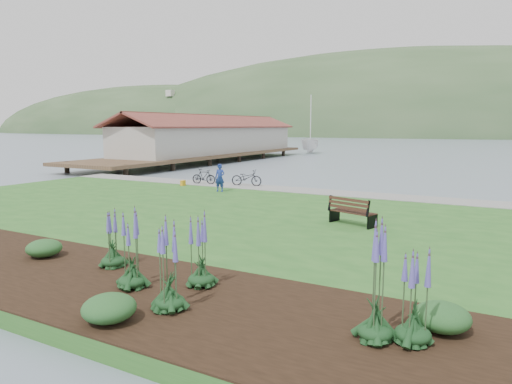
# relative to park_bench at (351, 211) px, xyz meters

# --- Properties ---
(ground) EXTENTS (600.00, 600.00, 0.00)m
(ground) POSITION_rel_park_bench_xyz_m (-5.45, 0.78, -0.94)
(ground) COLOR slate
(ground) RESTS_ON ground
(lawn) EXTENTS (34.00, 20.00, 0.40)m
(lawn) POSITION_rel_park_bench_xyz_m (-5.45, -1.22, -0.74)
(lawn) COLOR #285F21
(lawn) RESTS_ON ground
(shoreline_path) EXTENTS (34.00, 2.20, 0.03)m
(shoreline_path) POSITION_rel_park_bench_xyz_m (-5.45, 7.68, -0.53)
(shoreline_path) COLOR gray
(shoreline_path) RESTS_ON lawn
(garden_bed) EXTENTS (24.00, 4.40, 0.04)m
(garden_bed) POSITION_rel_park_bench_xyz_m (-2.45, -9.02, -0.52)
(garden_bed) COLOR black
(garden_bed) RESTS_ON lawn
(pier_pavilion) EXTENTS (8.00, 36.00, 5.40)m
(pier_pavilion) POSITION_rel_park_bench_xyz_m (-25.45, 28.30, 1.70)
(pier_pavilion) COLOR #4C3826
(pier_pavilion) RESTS_ON ground
(park_bench) EXTENTS (1.89, 1.23, 1.09)m
(park_bench) POSITION_rel_park_bench_xyz_m (0.00, 0.00, 0.00)
(park_bench) COLOR black
(park_bench) RESTS_ON lawn
(person) EXTENTS (0.75, 0.58, 1.85)m
(person) POSITION_rel_park_bench_xyz_m (-9.19, 5.13, 0.38)
(person) COLOR navy
(person) RESTS_ON lawn
(bicycle_a) EXTENTS (1.05, 2.04, 1.02)m
(bicycle_a) POSITION_rel_park_bench_xyz_m (-9.08, 7.98, -0.03)
(bicycle_a) COLOR black
(bicycle_a) RESTS_ON lawn
(bicycle_b) EXTENTS (0.74, 1.65, 0.96)m
(bicycle_b) POSITION_rel_park_bench_xyz_m (-11.94, 7.45, -0.06)
(bicycle_b) COLOR black
(bicycle_b) RESTS_ON lawn
(sailboat) EXTENTS (12.60, 12.74, 27.55)m
(sailboat) POSITION_rel_park_bench_xyz_m (-20.74, 47.61, -0.94)
(sailboat) COLOR silver
(sailboat) RESTS_ON ground
(pannier) EXTENTS (0.22, 0.33, 0.33)m
(pannier) POSITION_rel_park_bench_xyz_m (-12.64, 6.19, -0.38)
(pannier) COLOR orange
(pannier) RESTS_ON lawn
(echium_0) EXTENTS (0.62, 0.62, 2.00)m
(echium_0) POSITION_rel_park_bench_xyz_m (-2.36, -9.03, 0.30)
(echium_0) COLOR #123318
(echium_0) RESTS_ON garden_bed
(echium_1) EXTENTS (0.62, 0.62, 1.87)m
(echium_1) POSITION_rel_park_bench_xyz_m (-1.05, -8.18, 0.24)
(echium_1) COLOR #123318
(echium_1) RESTS_ON garden_bed
(echium_2) EXTENTS (0.62, 0.62, 2.26)m
(echium_2) POSITION_rel_park_bench_xyz_m (3.15, -8.95, 0.42)
(echium_2) COLOR #123318
(echium_2) RESTS_ON garden_bed
(echium_3) EXTENTS (0.62, 0.62, 1.97)m
(echium_3) POSITION_rel_park_bench_xyz_m (3.74, -8.75, 0.29)
(echium_3) COLOR #123318
(echium_3) RESTS_ON garden_bed
(echium_4) EXTENTS (0.62, 0.62, 1.74)m
(echium_4) POSITION_rel_park_bench_xyz_m (-3.92, -8.10, 0.22)
(echium_4) COLOR #123318
(echium_4) RESTS_ON garden_bed
(echium_5) EXTENTS (0.62, 0.62, 2.07)m
(echium_5) POSITION_rel_park_bench_xyz_m (-0.80, -9.61, 0.38)
(echium_5) COLOR #123318
(echium_5) RESTS_ON garden_bed
(shrub_0) EXTENTS (0.97, 0.97, 0.49)m
(shrub_0) POSITION_rel_park_bench_xyz_m (-6.35, -8.33, -0.26)
(shrub_0) COLOR #1E4C21
(shrub_0) RESTS_ON garden_bed
(shrub_1) EXTENTS (1.02, 1.02, 0.51)m
(shrub_1) POSITION_rel_park_bench_xyz_m (-1.46, -10.58, -0.25)
(shrub_1) COLOR #1E4C21
(shrub_1) RESTS_ON garden_bed
(shrub_2) EXTENTS (1.01, 1.01, 0.50)m
(shrub_2) POSITION_rel_park_bench_xyz_m (4.11, -8.00, -0.25)
(shrub_2) COLOR #1E4C21
(shrub_2) RESTS_ON garden_bed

